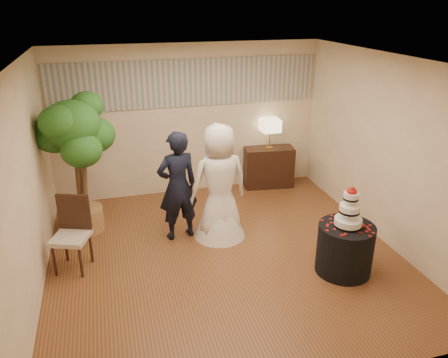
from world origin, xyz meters
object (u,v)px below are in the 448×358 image
object	(u,v)px
cake_table	(345,249)
bride	(219,182)
console	(268,167)
side_chair	(70,236)
table_lamp	(270,134)
ficus_tree	(77,165)
wedding_cake	(350,207)
groom	(178,186)

from	to	relation	value
cake_table	bride	bearing A→B (deg)	134.69
console	side_chair	size ratio (longest dim) A/B	0.92
bride	table_lamp	size ratio (longest dim) A/B	3.16
cake_table	console	world-z (taller)	console
ficus_tree	table_lamp	bearing A→B (deg)	14.47
ficus_tree	side_chair	world-z (taller)	ficus_tree
wedding_cake	side_chair	distance (m)	3.77
side_chair	bride	bearing A→B (deg)	30.08
bride	cake_table	distance (m)	2.06
wedding_cake	side_chair	bearing A→B (deg)	163.69
bride	ficus_tree	size ratio (longest dim) A/B	0.81
wedding_cake	bride	bearing A→B (deg)	134.69
groom	cake_table	bearing A→B (deg)	130.85
table_lamp	side_chair	distance (m)	4.22
console	ficus_tree	size ratio (longest dim) A/B	0.43
ficus_tree	side_chair	xyz separation A→B (m)	(-0.13, -1.12, -0.61)
bride	cake_table	bearing A→B (deg)	128.96
console	ficus_tree	bearing A→B (deg)	-158.10
bride	ficus_tree	distance (m)	2.21
bride	table_lamp	bearing A→B (deg)	-136.89
wedding_cake	ficus_tree	size ratio (longest dim) A/B	0.25
wedding_cake	table_lamp	world-z (taller)	table_lamp
bride	wedding_cake	xyz separation A→B (m)	(1.39, -1.41, 0.07)
cake_table	console	bearing A→B (deg)	88.82
wedding_cake	table_lamp	distance (m)	3.08
side_chair	groom	bearing A→B (deg)	38.23
table_lamp	side_chair	bearing A→B (deg)	-151.03
table_lamp	ficus_tree	world-z (taller)	ficus_tree
bride	cake_table	size ratio (longest dim) A/B	2.42
groom	cake_table	distance (m)	2.59
ficus_tree	groom	bearing A→B (deg)	-23.25
console	table_lamp	xyz separation A→B (m)	(0.00, 0.00, 0.69)
console	bride	bearing A→B (deg)	-123.72
wedding_cake	cake_table	bearing A→B (deg)	0.00
wedding_cake	side_chair	world-z (taller)	wedding_cake
cake_table	table_lamp	bearing A→B (deg)	88.82
cake_table	ficus_tree	xyz separation A→B (m)	(-3.46, 2.17, 0.78)
groom	table_lamp	xyz separation A→B (m)	(2.08, 1.53, 0.22)
groom	table_lamp	distance (m)	2.59
cake_table	table_lamp	size ratio (longest dim) A/B	1.31
groom	console	distance (m)	2.62
cake_table	table_lamp	world-z (taller)	table_lamp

